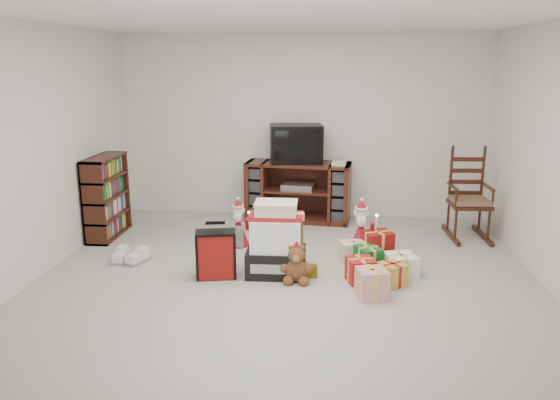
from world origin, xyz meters
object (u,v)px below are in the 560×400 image
object	(u,v)px
gift_pile	(276,244)
mrs_claus_figurine	(238,230)
rocking_chair	(468,205)
crt_television	(296,143)
teddy_bear	(297,265)
red_suitcase	(216,254)
gift_cluster	(377,262)
sneaker_pair	(130,257)
santa_figurine	(361,235)
tv_stand	(298,191)
bookshelf	(107,198)

from	to	relation	value
gift_pile	mrs_claus_figurine	world-z (taller)	gift_pile
rocking_chair	crt_television	bearing A→B (deg)	162.60
rocking_chair	teddy_bear	size ratio (longest dim) A/B	3.07
gift_pile	red_suitcase	size ratio (longest dim) A/B	1.31
red_suitcase	crt_television	bearing A→B (deg)	62.27
teddy_bear	gift_cluster	xyz separation A→B (m)	(0.80, 0.24, -0.03)
crt_television	sneaker_pair	bearing A→B (deg)	-140.80
mrs_claus_figurine	gift_cluster	distance (m)	1.67
gift_cluster	santa_figurine	bearing A→B (deg)	105.08
tv_stand	bookshelf	world-z (taller)	bookshelf
red_suitcase	mrs_claus_figurine	world-z (taller)	mrs_claus_figurine
tv_stand	teddy_bear	xyz separation A→B (m)	(0.13, -2.17, -0.23)
bookshelf	red_suitcase	xyz separation A→B (m)	(1.62, -1.21, -0.24)
gift_pile	mrs_claus_figurine	distance (m)	0.90
santa_figurine	red_suitcase	bearing A→B (deg)	-152.86
rocking_chair	gift_pile	world-z (taller)	rocking_chair
crt_television	rocking_chair	bearing A→B (deg)	-23.07
teddy_bear	mrs_claus_figurine	xyz separation A→B (m)	(-0.73, 0.90, 0.07)
tv_stand	crt_television	xyz separation A→B (m)	(-0.04, 0.04, 0.65)
gift_pile	crt_television	bearing A→B (deg)	87.02
rocking_chair	crt_television	world-z (taller)	crt_television
sneaker_pair	santa_figurine	bearing A→B (deg)	15.60
mrs_claus_figurine	crt_television	size ratio (longest dim) A/B	0.81
bookshelf	sneaker_pair	size ratio (longest dim) A/B	2.61
rocking_chair	gift_pile	distance (m)	2.68
tv_stand	rocking_chair	world-z (taller)	rocking_chair
gift_cluster	sneaker_pair	bearing A→B (deg)	177.30
gift_pile	mrs_claus_figurine	bearing A→B (deg)	123.72
gift_pile	teddy_bear	distance (m)	0.32
rocking_chair	sneaker_pair	distance (m)	4.07
santa_figurine	sneaker_pair	bearing A→B (deg)	-170.68
bookshelf	teddy_bear	xyz separation A→B (m)	(2.43, -1.23, -0.32)
red_suitcase	teddy_bear	bearing A→B (deg)	-12.74
gift_pile	tv_stand	bearing A→B (deg)	85.89
gift_pile	crt_television	distance (m)	2.17
rocking_chair	teddy_bear	distance (m)	2.61
rocking_chair	teddy_bear	xyz separation A→B (m)	(-2.01, -1.65, -0.23)
teddy_bear	gift_cluster	world-z (taller)	teddy_bear
mrs_claus_figurine	tv_stand	bearing A→B (deg)	64.47
santa_figurine	crt_television	size ratio (longest dim) A/B	0.88
teddy_bear	bookshelf	bearing A→B (deg)	153.08
rocking_chair	red_suitcase	world-z (taller)	rocking_chair
bookshelf	gift_pile	bearing A→B (deg)	-25.75
rocking_chair	mrs_claus_figurine	size ratio (longest dim) A/B	1.92
bookshelf	mrs_claus_figurine	distance (m)	1.74
gift_pile	red_suitcase	xyz separation A→B (m)	(-0.59, -0.15, -0.08)
gift_pile	santa_figurine	bearing A→B (deg)	33.12
tv_stand	gift_cluster	bearing A→B (deg)	-58.42
tv_stand	teddy_bear	size ratio (longest dim) A/B	3.82
red_suitcase	santa_figurine	size ratio (longest dim) A/B	0.87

